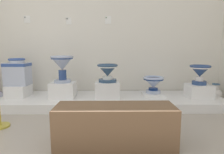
{
  "coord_description": "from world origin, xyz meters",
  "views": [
    {
      "loc": [
        2.19,
        -1.2,
        0.92
      ],
      "look_at": [
        2.22,
        1.93,
        0.48
      ],
      "focal_mm": 30.01,
      "sensor_mm": 36.0,
      "label": 1
    }
  ],
  "objects": [
    {
      "name": "plinth_block_pale_glazed",
      "position": [
        3.68,
        1.87,
        0.25
      ],
      "size": [
        0.38,
        0.35,
        0.22
      ],
      "primitive_type": "cube",
      "color": "white",
      "rests_on": "display_platform"
    },
    {
      "name": "plinth_block_central_ornate",
      "position": [
        2.15,
        1.86,
        0.27
      ],
      "size": [
        0.4,
        0.31,
        0.27
      ],
      "primitive_type": "cube",
      "color": "white",
      "rests_on": "display_platform"
    },
    {
      "name": "antique_toilet_rightmost",
      "position": [
        0.61,
        1.98,
        0.57
      ],
      "size": [
        0.38,
        0.3,
        0.46
      ],
      "color": "silver",
      "rests_on": "plinth_block_rightmost"
    },
    {
      "name": "plinth_block_rightmost",
      "position": [
        0.61,
        1.98,
        0.24
      ],
      "size": [
        0.32,
        0.39,
        0.2
      ],
      "primitive_type": "cube",
      "color": "white",
      "rests_on": "display_platform"
    },
    {
      "name": "display_platform",
      "position": [
        2.17,
        1.93,
        0.07
      ],
      "size": [
        3.83,
        0.98,
        0.14
      ],
      "primitive_type": "cube",
      "color": "white",
      "rests_on": "ground_plane"
    },
    {
      "name": "museum_bench",
      "position": [
        2.24,
        0.54,
        0.2
      ],
      "size": [
        1.15,
        0.36,
        0.4
      ],
      "primitive_type": "cube",
      "color": "brown",
      "rests_on": "ground_plane"
    },
    {
      "name": "info_placard_second",
      "position": [
        1.42,
        2.43,
        1.48
      ],
      "size": [
        0.09,
        0.01,
        0.13
      ],
      "color": "white"
    },
    {
      "name": "plinth_block_squat_floral",
      "position": [
        2.95,
        2.01,
        0.16
      ],
      "size": [
        0.37,
        0.38,
        0.05
      ],
      "primitive_type": "cube",
      "color": "white",
      "rests_on": "display_platform"
    },
    {
      "name": "antique_toilet_central_ornate",
      "position": [
        2.15,
        1.86,
        0.59
      ],
      "size": [
        0.34,
        0.34,
        0.3
      ],
      "color": "#2E4A6B",
      "rests_on": "plinth_block_central_ornate"
    },
    {
      "name": "plinth_block_slender_white",
      "position": [
        1.4,
        1.9,
        0.27
      ],
      "size": [
        0.4,
        0.36,
        0.26
      ],
      "primitive_type": "cube",
      "color": "white",
      "rests_on": "display_platform"
    },
    {
      "name": "antique_toilet_slender_white",
      "position": [
        1.4,
        1.9,
        0.7
      ],
      "size": [
        0.37,
        0.37,
        0.44
      ],
      "color": "#A1AECD",
      "rests_on": "plinth_block_slender_white"
    },
    {
      "name": "antique_toilet_squat_floral",
      "position": [
        2.95,
        2.01,
        0.37
      ],
      "size": [
        0.36,
        0.36,
        0.29
      ],
      "color": "#AFBCDD",
      "rests_on": "plinth_block_squat_floral"
    },
    {
      "name": "decorative_vase_companion",
      "position": [
        4.14,
        2.16,
        0.14
      ],
      "size": [
        0.24,
        0.24,
        0.33
      ],
      "color": "#36597D",
      "rests_on": "ground_plane"
    },
    {
      "name": "ground_plane",
      "position": [
        2.17,
        0.62,
        -0.01
      ],
      "size": [
        6.34,
        5.24,
        0.02
      ],
      "primitive_type": "cube",
      "color": "#A3998C"
    },
    {
      "name": "info_placard_third",
      "position": [
        2.15,
        2.43,
        1.5
      ],
      "size": [
        0.11,
        0.01,
        0.14
      ],
      "color": "white"
    },
    {
      "name": "antique_toilet_pale_glazed",
      "position": [
        3.68,
        1.87,
        0.58
      ],
      "size": [
        0.33,
        0.33,
        0.33
      ],
      "color": "navy",
      "rests_on": "plinth_block_pale_glazed"
    },
    {
      "name": "info_placard_first",
      "position": [
        0.64,
        2.43,
        1.51
      ],
      "size": [
        0.11,
        0.01,
        0.13
      ],
      "color": "white"
    },
    {
      "name": "wall_back",
      "position": [
        2.17,
        2.47,
        1.57
      ],
      "size": [
        4.54,
        0.06,
        3.14
      ],
      "primitive_type": "cube",
      "color": "silver",
      "rests_on": "ground_plane"
    }
  ]
}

